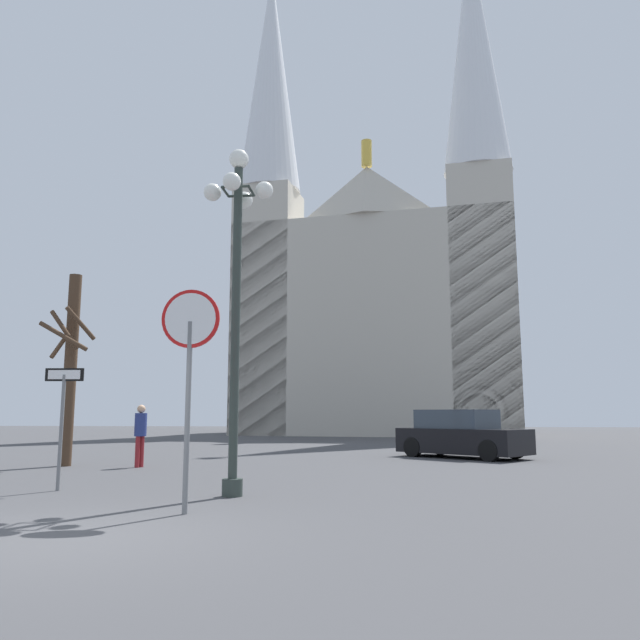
{
  "coord_description": "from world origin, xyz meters",
  "views": [
    {
      "loc": [
        3.7,
        -7.06,
        1.43
      ],
      "look_at": [
        1.04,
        18.48,
        5.3
      ],
      "focal_mm": 34.77,
      "sensor_mm": 36.0,
      "label": 1
    }
  ],
  "objects": [
    {
      "name": "ground_plane",
      "position": [
        0.0,
        0.0,
        0.0
      ],
      "size": [
        120.0,
        120.0,
        0.0
      ],
      "primitive_type": "plane",
      "color": "#424244"
    },
    {
      "name": "cathedral",
      "position": [
        3.31,
        35.82,
        10.13
      ],
      "size": [
        19.8,
        14.52,
        34.9
      ],
      "color": "#BCB5A5",
      "rests_on": "ground"
    },
    {
      "name": "stop_sign",
      "position": [
        0.82,
        1.84,
        2.33
      ],
      "size": [
        0.88,
        0.08,
        3.27
      ],
      "color": "slate",
      "rests_on": "ground"
    },
    {
      "name": "one_way_arrow_sign",
      "position": [
        -2.39,
        4.21,
        1.48
      ],
      "size": [
        0.75,
        0.07,
        2.28
      ],
      "color": "slate",
      "rests_on": "ground"
    },
    {
      "name": "street_lamp",
      "position": [
        1.04,
        3.78,
        4.07
      ],
      "size": [
        1.32,
        1.32,
        6.34
      ],
      "color": "#2D3833",
      "rests_on": "ground"
    },
    {
      "name": "bare_tree",
      "position": [
        -5.02,
        9.36,
        2.77
      ],
      "size": [
        1.35,
        1.33,
        5.33
      ],
      "color": "#473323",
      "rests_on": "ground"
    },
    {
      "name": "parked_car_near_black",
      "position": [
        6.15,
        13.73,
        0.72
      ],
      "size": [
        4.3,
        3.97,
        1.54
      ],
      "color": "black",
      "rests_on": "ground"
    },
    {
      "name": "pedestrian_walking",
      "position": [
        -2.85,
        9.23,
        1.0
      ],
      "size": [
        0.32,
        0.32,
        1.65
      ],
      "color": "maroon",
      "rests_on": "ground"
    }
  ]
}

